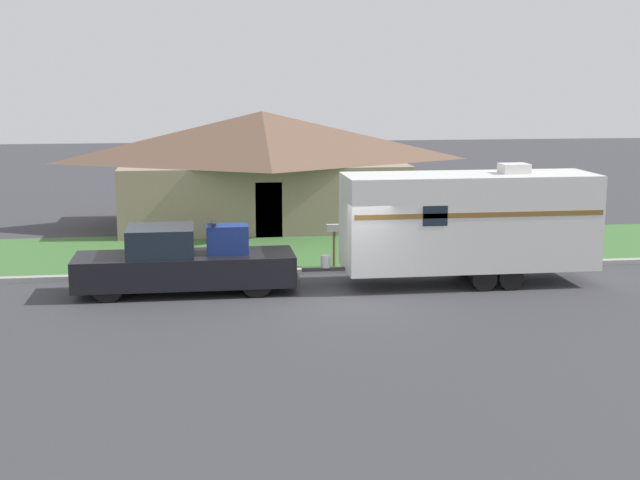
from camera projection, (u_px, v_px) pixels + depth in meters
ground_plane at (350, 302)px, 23.87m from camera, size 120.00×120.00×0.00m
curb_strip at (329, 270)px, 27.51m from camera, size 80.00×0.30×0.14m
lawn_strip at (314, 249)px, 31.08m from camera, size 80.00×7.00×0.03m
house_across_street at (262, 167)px, 35.85m from camera, size 12.02×6.55×4.60m
pickup_truck at (183, 263)px, 24.80m from camera, size 6.19×1.93×2.01m
travel_trailer at (469, 221)px, 25.73m from camera, size 8.50×2.22×3.49m
mailbox at (334, 235)px, 28.00m from camera, size 0.48×0.20×1.39m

